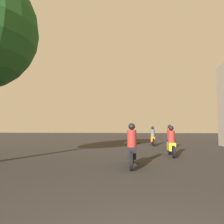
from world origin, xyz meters
TOP-DOWN VIEW (x-y plane):
  - motorcycle_black at (-0.30, 5.93)m, footprint 0.60×2.10m
  - motorcycle_yellow at (1.52, 9.02)m, footprint 0.60×1.91m
  - motorcycle_blue at (1.99, 12.88)m, footprint 0.60×1.87m
  - motorcycle_orange at (1.09, 15.65)m, footprint 0.60×2.07m

SIDE VIEW (x-z plane):
  - motorcycle_yellow at x=1.52m, z-range -0.15..1.32m
  - motorcycle_orange at x=1.09m, z-range -0.15..1.35m
  - motorcycle_black at x=-0.30m, z-range -0.16..1.38m
  - motorcycle_blue at x=1.99m, z-range -0.17..1.41m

